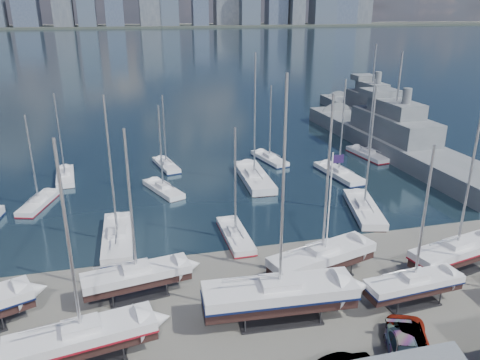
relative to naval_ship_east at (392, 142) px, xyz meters
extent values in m
plane|color=#605E59|center=(-31.85, -37.44, -1.67)|extent=(1400.00, 1400.00, 0.00)
cube|color=#172B37|center=(-31.85, 272.56, -1.82)|extent=(1400.00, 600.00, 0.40)
cube|color=#2D332D|center=(-31.85, 532.56, -0.57)|extent=(1400.00, 80.00, 2.20)
cube|color=#475166|center=(-143.04, 531.14, 19.10)|extent=(26.03, 30.49, 37.14)
cube|color=#475166|center=(-46.85, 524.15, 27.58)|extent=(20.24, 23.80, 54.09)
cube|color=#595E66|center=(-6.07, 520.89, 27.53)|extent=(24.62, 19.72, 54.00)
cube|color=#3D4756|center=(15.79, 519.12, 28.51)|extent=(20.75, 17.93, 55.97)
cube|color=#475166|center=(52.25, 517.43, 22.04)|extent=(18.36, 16.25, 43.03)
cube|color=#595E66|center=(88.39, 536.34, 18.38)|extent=(28.49, 22.03, 35.69)
cube|color=#3D4756|center=(113.87, 518.56, 25.08)|extent=(23.34, 17.87, 49.11)
cube|color=#595E66|center=(176.54, 526.89, 29.37)|extent=(17.00, 27.45, 57.67)
cube|color=black|center=(-48.33, -40.77, -0.07)|extent=(10.31, 4.08, 0.80)
cube|color=silver|center=(-48.33, -40.77, 0.74)|extent=(10.38, 4.50, 0.80)
cube|color=maroon|center=(-48.33, -40.77, 0.37)|extent=(10.49, 4.54, 0.16)
cube|color=silver|center=(-48.33, -40.77, 1.39)|extent=(2.76, 2.09, 0.50)
cylinder|color=#B2B2B7|center=(-48.33, -40.77, 7.92)|extent=(0.22, 0.22, 13.56)
cube|color=#2D2D33|center=(-44.35, -33.48, -1.59)|extent=(5.30, 3.07, 0.16)
cube|color=black|center=(-44.35, -33.48, -0.11)|extent=(9.32, 3.61, 0.73)
cube|color=silver|center=(-44.35, -33.48, 0.62)|extent=(9.38, 3.99, 0.73)
cube|color=silver|center=(-44.35, -33.48, 1.23)|extent=(2.49, 1.88, 0.50)
cylinder|color=#B2B2B7|center=(-44.35, -33.48, 7.12)|extent=(0.22, 0.22, 12.27)
cube|color=#2D2D33|center=(-33.52, -39.34, -1.59)|extent=(6.83, 3.46, 0.16)
cube|color=black|center=(-33.52, -39.34, 0.01)|extent=(12.26, 3.63, 0.97)
cube|color=silver|center=(-33.52, -39.34, 0.98)|extent=(12.29, 4.13, 0.97)
cube|color=#0B1438|center=(-33.52, -39.34, 0.54)|extent=(12.41, 4.17, 0.19)
cube|color=silver|center=(-33.52, -39.34, 1.72)|extent=(3.15, 2.22, 0.50)
cylinder|color=#B2B2B7|center=(-33.52, -39.34, 9.63)|extent=(0.22, 0.22, 16.34)
cube|color=#2D2D33|center=(-27.82, -34.55, -1.59)|extent=(6.27, 4.12, 0.16)
cube|color=black|center=(-27.82, -34.55, -0.05)|extent=(10.77, 5.27, 0.84)
cube|color=silver|center=(-27.82, -34.55, 0.79)|extent=(10.89, 5.70, 0.84)
cube|color=silver|center=(-27.82, -34.55, 1.46)|extent=(3.00, 2.41, 0.50)
cylinder|color=#B2B2B7|center=(-27.82, -34.55, 8.29)|extent=(0.22, 0.22, 14.16)
cube|color=#2D2D33|center=(-22.05, -40.19, -1.59)|extent=(4.78, 2.48, 0.16)
cube|color=black|center=(-22.05, -40.19, -0.13)|extent=(8.55, 2.67, 0.67)
cube|color=silver|center=(-22.05, -40.19, 0.54)|extent=(8.58, 3.02, 0.67)
cube|color=#0B1438|center=(-22.05, -40.19, 0.23)|extent=(8.66, 3.05, 0.13)
cube|color=silver|center=(-22.05, -40.19, 1.13)|extent=(2.21, 1.58, 0.50)
cylinder|color=#B2B2B7|center=(-22.05, -40.19, 6.56)|extent=(0.22, 0.22, 11.36)
cube|color=#2D2D33|center=(-15.19, -36.52, -1.59)|extent=(5.74, 3.52, 0.16)
cube|color=black|center=(-15.19, -36.52, -0.08)|extent=(9.98, 4.30, 0.78)
cube|color=silver|center=(-15.19, -36.52, 0.69)|extent=(10.07, 4.70, 0.78)
cube|color=maroon|center=(-15.19, -36.52, 0.34)|extent=(10.17, 4.75, 0.16)
cube|color=silver|center=(-15.19, -36.52, 1.33)|extent=(2.72, 2.11, 0.50)
cylinder|color=#B2B2B7|center=(-15.19, -36.52, 7.64)|extent=(0.22, 0.22, 13.11)
cube|color=black|center=(-55.67, -10.41, -1.88)|extent=(4.21, 8.24, 0.64)
cube|color=silver|center=(-55.67, -10.41, -1.23)|extent=(4.53, 8.34, 0.64)
cube|color=maroon|center=(-55.67, -10.41, -1.53)|extent=(4.58, 8.43, 0.13)
cube|color=silver|center=(-55.67, -10.41, -0.66)|extent=(1.89, 2.32, 0.50)
cylinder|color=#B2B2B7|center=(-55.67, -10.41, 4.51)|extent=(0.22, 0.22, 10.85)
cube|color=black|center=(-53.41, -1.09, -1.90)|extent=(2.89, 8.79, 0.69)
cube|color=silver|center=(-53.41, -1.09, -1.21)|extent=(3.25, 8.83, 0.69)
cube|color=silver|center=(-53.41, -1.09, -0.61)|extent=(1.66, 2.29, 0.50)
cylinder|color=#B2B2B7|center=(-53.41, -1.09, 4.96)|extent=(0.22, 0.22, 11.65)
cube|color=black|center=(-46.04, -22.75, -1.97)|extent=(2.81, 10.93, 0.87)
cube|color=silver|center=(-46.04, -22.75, -1.10)|extent=(3.27, 10.94, 0.87)
cube|color=#0B1438|center=(-46.04, -22.75, -1.50)|extent=(3.30, 11.05, 0.17)
cube|color=silver|center=(-46.04, -22.75, -0.41)|extent=(1.88, 2.76, 0.50)
cylinder|color=#B2B2B7|center=(-46.04, -22.75, 6.68)|extent=(0.22, 0.22, 14.69)
cube|color=black|center=(-40.04, -9.54, -1.88)|extent=(4.86, 8.34, 0.66)
cube|color=silver|center=(-40.04, -9.54, -1.23)|extent=(5.18, 8.46, 0.66)
cube|color=silver|center=(-40.04, -9.54, -0.65)|extent=(2.04, 2.41, 0.50)
cylinder|color=#B2B2B7|center=(-40.04, -9.54, 4.64)|extent=(0.22, 0.22, 11.07)
cube|color=black|center=(-38.66, 0.64, -1.87)|extent=(3.48, 8.05, 0.63)
cube|color=silver|center=(-38.66, 0.64, -1.24)|extent=(3.80, 8.12, 0.63)
cube|color=#0B1438|center=(-38.66, 0.64, -1.53)|extent=(3.84, 8.20, 0.13)
cube|color=silver|center=(-38.66, 0.64, -0.68)|extent=(1.70, 2.19, 0.50)
cylinder|color=#B2B2B7|center=(-38.66, 0.64, 4.36)|extent=(0.22, 0.22, 10.57)
cube|color=black|center=(-33.72, -25.18, -1.89)|extent=(2.16, 8.58, 0.68)
cube|color=silver|center=(-33.72, -25.18, -1.21)|extent=(2.51, 8.59, 0.68)
cube|color=maroon|center=(-33.72, -25.18, -1.52)|extent=(2.54, 8.67, 0.14)
cube|color=silver|center=(-33.72, -25.18, -0.62)|extent=(1.47, 2.16, 0.50)
cylinder|color=#B2B2B7|center=(-33.72, -25.18, 4.91)|extent=(0.22, 0.22, 11.55)
cube|color=black|center=(-26.98, -8.47, -2.02)|extent=(3.37, 12.55, 1.00)
cube|color=silver|center=(-26.98, -8.47, -1.02)|extent=(3.89, 12.56, 1.00)
cube|color=silver|center=(-26.98, -8.47, -0.27)|extent=(2.19, 3.18, 0.50)
cylinder|color=#B2B2B7|center=(-26.98, -8.47, 7.88)|extent=(0.22, 0.22, 16.81)
cube|color=black|center=(-22.05, -0.11, -1.89)|extent=(3.87, 8.71, 0.68)
cube|color=silver|center=(-22.05, -0.11, -1.21)|extent=(4.22, 8.79, 0.68)
cube|color=#0B1438|center=(-22.05, -0.11, -1.53)|extent=(4.26, 8.88, 0.14)
cube|color=silver|center=(-22.05, -0.11, -0.62)|extent=(1.86, 2.39, 0.50)
cylinder|color=#B2B2B7|center=(-22.05, -0.11, 4.85)|extent=(0.22, 0.22, 11.44)
cube|color=black|center=(-16.97, -22.28, -1.96)|extent=(5.13, 10.96, 0.85)
cube|color=silver|center=(-16.97, -22.28, -1.11)|extent=(5.56, 11.08, 0.85)
cube|color=silver|center=(-16.97, -22.28, -0.43)|extent=(2.40, 3.03, 0.50)
cylinder|color=#B2B2B7|center=(-16.97, -22.28, 6.52)|extent=(0.22, 0.22, 14.40)
cube|color=black|center=(-14.32, -9.55, -1.94)|extent=(3.70, 10.10, 0.79)
cube|color=silver|center=(-14.32, -9.55, -1.15)|extent=(4.11, 10.16, 0.79)
cube|color=#0B1438|center=(-14.32, -9.55, -1.51)|extent=(4.15, 10.26, 0.16)
cube|color=silver|center=(-14.32, -9.55, -0.50)|extent=(1.99, 2.67, 0.50)
cylinder|color=#B2B2B7|center=(-14.32, -9.55, 5.91)|extent=(0.22, 0.22, 13.32)
cube|color=black|center=(-5.52, -1.90, -1.90)|extent=(3.34, 9.08, 0.71)
cube|color=silver|center=(-5.52, -1.90, -1.19)|extent=(3.71, 9.13, 0.71)
cube|color=maroon|center=(-5.52, -1.90, -1.52)|extent=(3.75, 9.22, 0.14)
cube|color=silver|center=(-5.52, -1.90, -0.59)|extent=(1.79, 2.41, 0.50)
cylinder|color=#B2B2B7|center=(-5.52, -1.90, 5.15)|extent=(0.22, 0.22, 11.98)
cube|color=slate|center=(0.00, -0.07, -1.16)|extent=(9.72, 51.71, 4.63)
cube|color=slate|center=(0.00, -0.07, 2.96)|extent=(7.11, 18.20, 3.60)
cube|color=slate|center=(0.00, -0.07, 5.96)|extent=(5.24, 10.44, 2.40)
cube|color=slate|center=(-0.15, 5.07, 7.66)|extent=(5.91, 5.31, 1.20)
cylinder|color=#B2B2B7|center=(0.00, -0.07, 11.16)|extent=(0.30, 0.30, 8.00)
cube|color=slate|center=(8.05, 22.53, -1.25)|extent=(7.17, 41.13, 3.69)
cube|color=slate|center=(8.05, 22.53, 2.40)|extent=(5.46, 14.44, 3.60)
cube|color=slate|center=(8.05, 22.53, 5.40)|extent=(4.06, 8.26, 2.40)
cube|color=slate|center=(8.11, 26.63, 7.10)|extent=(4.66, 4.17, 1.20)
cylinder|color=#B2B2B7|center=(8.05, 22.53, 10.60)|extent=(0.30, 0.30, 8.00)
imported|color=gray|center=(-25.55, -45.37, -0.85)|extent=(4.77, 6.48, 1.64)
imported|color=gray|center=(-26.43, -46.10, -0.87)|extent=(4.00, 5.98, 1.61)
cylinder|color=white|center=(-27.68, -34.93, 4.44)|extent=(0.12, 0.12, 12.21)
cube|color=#22133D|center=(-27.17, -34.93, 9.93)|extent=(1.02, 0.05, 0.71)
camera|label=1|loc=(-44.12, -69.08, 21.89)|focal=35.00mm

